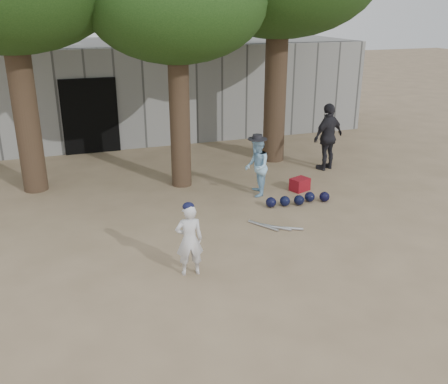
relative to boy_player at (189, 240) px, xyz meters
name	(u,v)px	position (x,y,z in m)	size (l,w,h in m)	color
ground	(210,268)	(0.36, 0.06, -0.62)	(70.00, 70.00, 0.00)	#937C5E
boy_player	(189,240)	(0.00, 0.00, 0.00)	(0.45, 0.30, 1.23)	silver
spectator_blue	(257,167)	(2.42, 3.00, 0.07)	(0.67, 0.52, 1.38)	#9ACDEF
spectator_dark	(328,137)	(4.95, 4.20, 0.27)	(1.04, 0.43, 1.78)	black
red_bag	(300,184)	(3.52, 2.94, -0.47)	(0.42, 0.32, 0.30)	maroon
back_building	(119,87)	(0.36, 10.39, 0.88)	(16.00, 5.24, 3.00)	gray
helmet_row	(298,199)	(3.08, 2.16, -0.50)	(1.51, 0.33, 0.23)	black
bat_pile	(274,227)	(2.06, 1.18, -0.59)	(0.90, 0.76, 0.06)	#B3B5BA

